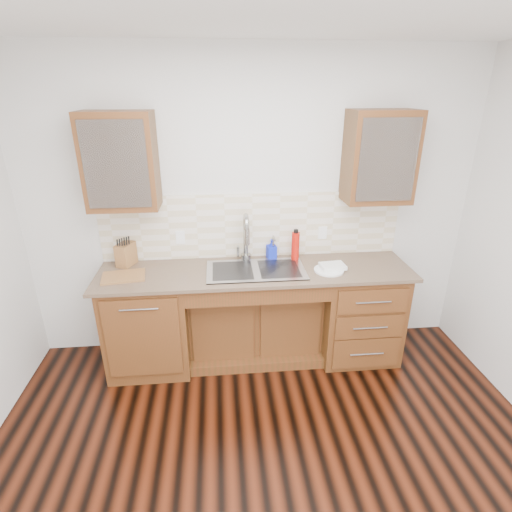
{
  "coord_description": "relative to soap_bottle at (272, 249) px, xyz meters",
  "views": [
    {
      "loc": [
        -0.3,
        -1.68,
        2.36
      ],
      "look_at": [
        0.0,
        1.4,
        1.05
      ],
      "focal_mm": 28.0,
      "sensor_mm": 36.0,
      "label": 1
    }
  ],
  "objects": [
    {
      "name": "cup_right_a",
      "position": [
        0.75,
        -0.09,
        0.77
      ],
      "size": [
        0.14,
        0.14,
        0.09
      ],
      "primitive_type": "imported",
      "rotation": [
        0.0,
        0.0,
        -0.27
      ],
      "color": "white",
      "rests_on": "upper_cabinet_right"
    },
    {
      "name": "ground",
      "position": [
        -0.17,
        -1.67,
        -1.05
      ],
      "size": [
        4.0,
        3.5,
        0.1
      ],
      "primitive_type": "cube",
      "color": "#391307"
    },
    {
      "name": "cup_right_b",
      "position": [
        1.02,
        -0.09,
        0.77
      ],
      "size": [
        0.1,
        0.1,
        0.09
      ],
      "primitive_type": "imported",
      "rotation": [
        0.0,
        0.0,
        -0.07
      ],
      "color": "white",
      "rests_on": "upper_cabinet_right"
    },
    {
      "name": "soap_bottle",
      "position": [
        0.0,
        0.0,
        0.0
      ],
      "size": [
        0.1,
        0.1,
        0.18
      ],
      "primitive_type": "imported",
      "rotation": [
        0.0,
        0.0,
        0.18
      ],
      "color": "#1226C8",
      "rests_on": "countertop"
    },
    {
      "name": "outlet_right",
      "position": [
        0.48,
        0.06,
        0.12
      ],
      "size": [
        0.08,
        0.01,
        0.12
      ],
      "primitive_type": "cube",
      "color": "white",
      "rests_on": "backsplash"
    },
    {
      "name": "plate",
      "position": [
        0.45,
        -0.32,
        -0.08
      ],
      "size": [
        0.34,
        0.34,
        0.01
      ],
      "primitive_type": "cylinder",
      "rotation": [
        0.0,
        0.0,
        -0.42
      ],
      "color": "white",
      "rests_on": "countertop"
    },
    {
      "name": "cup_left_b",
      "position": [
        -1.09,
        -0.09,
        0.77
      ],
      "size": [
        0.12,
        0.12,
        0.09
      ],
      "primitive_type": "imported",
      "rotation": [
        0.0,
        0.0,
        0.31
      ],
      "color": "silver",
      "rests_on": "upper_cabinet_left"
    },
    {
      "name": "dish_towel",
      "position": [
        0.49,
        -0.3,
        -0.06
      ],
      "size": [
        0.22,
        0.17,
        0.03
      ],
      "primitive_type": "cube",
      "rotation": [
        0.0,
        0.0,
        0.1
      ],
      "color": "beige",
      "rests_on": "plate"
    },
    {
      "name": "water_bottle",
      "position": [
        0.21,
        -0.06,
        0.04
      ],
      "size": [
        0.09,
        0.09,
        0.26
      ],
      "primitive_type": "cylinder",
      "rotation": [
        0.0,
        0.0,
        0.42
      ],
      "color": "#B61309",
      "rests_on": "countertop"
    },
    {
      "name": "filter_tap",
      "position": [
        0.01,
        -0.02,
        0.03
      ],
      "size": [
        0.02,
        0.02,
        0.24
      ],
      "primitive_type": "cylinder",
      "color": "#999993",
      "rests_on": "countertop"
    },
    {
      "name": "cutting_board",
      "position": [
        -1.27,
        -0.28,
        -0.08
      ],
      "size": [
        0.38,
        0.29,
        0.02
      ],
      "primitive_type": "cube",
      "rotation": [
        0.0,
        0.0,
        0.14
      ],
      "color": "brown",
      "rests_on": "countertop"
    },
    {
      "name": "sink",
      "position": [
        -0.17,
        -0.26,
        -0.18
      ],
      "size": [
        0.84,
        0.46,
        0.19
      ],
      "primitive_type": "cube",
      "color": "#9E9EA5",
      "rests_on": "countertop"
    },
    {
      "name": "base_cabinet_center",
      "position": [
        -0.17,
        -0.14,
        -0.65
      ],
      "size": [
        1.2,
        0.44,
        0.7
      ],
      "primitive_type": "cube",
      "color": "#593014",
      "rests_on": "ground"
    },
    {
      "name": "backsplash",
      "position": [
        -0.17,
        0.07,
        0.2
      ],
      "size": [
        2.7,
        0.02,
        0.59
      ],
      "primitive_type": "cube",
      "color": "beige",
      "rests_on": "wall_back"
    },
    {
      "name": "cup_left_a",
      "position": [
        -1.26,
        -0.09,
        0.78
      ],
      "size": [
        0.15,
        0.15,
        0.11
      ],
      "primitive_type": "imported",
      "rotation": [
        0.0,
        0.0,
        -0.16
      ],
      "color": "white",
      "rests_on": "upper_cabinet_left"
    },
    {
      "name": "outlet_left",
      "position": [
        -0.82,
        0.06,
        0.12
      ],
      "size": [
        0.08,
        0.01,
        0.12
      ],
      "primitive_type": "cube",
      "color": "white",
      "rests_on": "backsplash"
    },
    {
      "name": "upper_cabinet_right",
      "position": [
        0.88,
        -0.09,
        0.82
      ],
      "size": [
        0.55,
        0.34,
        0.75
      ],
      "primitive_type": "cube",
      "color": "#593014",
      "rests_on": "wall_back"
    },
    {
      "name": "wall_back",
      "position": [
        -0.17,
        0.13,
        0.35
      ],
      "size": [
        4.0,
        0.1,
        2.7
      ],
      "primitive_type": "cube",
      "color": "silver",
      "rests_on": "ground"
    },
    {
      "name": "faucet",
      "position": [
        -0.24,
        -0.03,
        0.11
      ],
      "size": [
        0.04,
        0.04,
        0.4
      ],
      "primitive_type": "cylinder",
      "color": "#999993",
      "rests_on": "countertop"
    },
    {
      "name": "countertop",
      "position": [
        -0.17,
        -0.24,
        -0.11
      ],
      "size": [
        2.7,
        0.65,
        0.03
      ],
      "primitive_type": "cube",
      "color": "#84705B",
      "rests_on": "base_cabinet_left"
    },
    {
      "name": "knife_block",
      "position": [
        -1.29,
        -0.03,
        0.01
      ],
      "size": [
        0.17,
        0.21,
        0.2
      ],
      "primitive_type": "cube",
      "rotation": [
        0.0,
        0.0,
        -0.4
      ],
      "color": "#A46D24",
      "rests_on": "countertop"
    },
    {
      "name": "upper_cabinet_left",
      "position": [
        -1.22,
        -0.09,
        0.82
      ],
      "size": [
        0.55,
        0.34,
        0.75
      ],
      "primitive_type": "cube",
      "color": "#593014",
      "rests_on": "wall_back"
    },
    {
      "name": "base_cabinet_right",
      "position": [
        0.78,
        -0.23,
        -0.56
      ],
      "size": [
        0.7,
        0.62,
        0.88
      ],
      "primitive_type": "cube",
      "color": "#593014",
      "rests_on": "ground"
    },
    {
      "name": "base_cabinet_left",
      "position": [
        -1.12,
        -0.23,
        -0.56
      ],
      "size": [
        0.7,
        0.62,
        0.88
      ],
      "primitive_type": "cube",
      "color": "#593014",
      "rests_on": "ground"
    }
  ]
}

